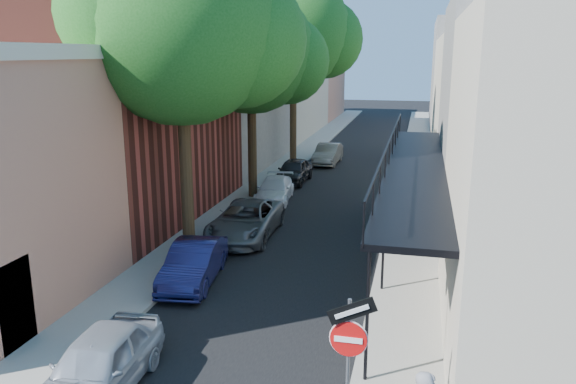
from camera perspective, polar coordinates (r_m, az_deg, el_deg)
The scene contains 15 objects.
road_surface at distance 38.91m, azimuth 6.98°, elevation 3.39°, with size 6.00×64.00×0.01m, color black.
sidewalk_left at distance 39.53m, azimuth 1.21°, elevation 3.74°, with size 2.00×64.00×0.12m, color gray.
sidewalk_right at distance 38.67m, azimuth 12.89°, elevation 3.16°, with size 2.00×64.00×0.12m, color gray.
buildings_left at distance 39.25m, azimuth -6.87°, elevation 10.74°, with size 10.10×59.10×12.00m.
buildings_right at distance 37.92m, azimuth 20.89°, elevation 9.05°, with size 9.80×55.00×10.00m.
sign_post at distance 10.36m, azimuth 6.20°, elevation -15.17°, with size 0.89×0.17×2.99m.
oak_near at distance 19.81m, azimuth -9.44°, elevation 16.12°, with size 7.48×6.80×11.42m.
oak_mid at distance 27.34m, azimuth -2.87°, elevation 13.91°, with size 6.60×6.00×10.20m.
oak_far at distance 36.11m, azimuth 1.36°, elevation 15.84°, with size 7.70×7.00×11.90m.
parked_car_a at distance 12.97m, azimuth -18.73°, elevation -16.35°, with size 1.60×3.98×1.35m, color #9AA0AA.
parked_car_b at distance 18.00m, azimuth -9.57°, elevation -7.15°, with size 1.36×3.91×1.29m, color #171848.
parked_car_c at distance 22.09m, azimuth -4.33°, elevation -2.89°, with size 2.26×4.91×1.36m, color #575B5F.
parked_car_d at distance 27.40m, azimuth -1.36°, elevation 0.23°, with size 1.59×3.92×1.14m, color white.
parked_car_e at distance 31.36m, azimuth 0.58°, elevation 2.16°, with size 1.56×3.88×1.32m, color black.
parked_car_f at distance 36.79m, azimuth 4.07°, elevation 3.88°, with size 1.39×3.98×1.31m, color gray.
Camera 1 is at (4.19, -8.03, 7.06)m, focal length 35.00 mm.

